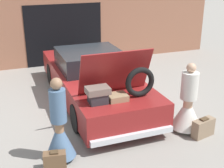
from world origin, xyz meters
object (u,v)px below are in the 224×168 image
at_px(person_right, 188,107).
at_px(suitcase_beside_right_person, 203,128).
at_px(car, 94,79).
at_px(person_left, 60,132).
at_px(suitcase_beside_left_person, 55,161).

bearing_deg(person_right, suitcase_beside_right_person, -169.05).
distance_m(car, suitcase_beside_right_person, 3.20).
distance_m(person_left, suitcase_beside_right_person, 3.10).
distance_m(person_right, suitcase_beside_left_person, 3.11).
xyz_separation_m(car, suitcase_beside_right_person, (1.63, -2.73, -0.40)).
bearing_deg(suitcase_beside_right_person, suitcase_beside_left_person, -179.40).
distance_m(suitcase_beside_left_person, suitcase_beside_right_person, 3.24).
height_order(person_left, person_right, person_left).
bearing_deg(person_left, suitcase_beside_right_person, 94.77).
bearing_deg(suitcase_beside_left_person, suitcase_beside_right_person, 0.60).
xyz_separation_m(person_left, suitcase_beside_right_person, (3.07, -0.25, -0.39)).
bearing_deg(person_right, person_left, 78.49).
bearing_deg(car, suitcase_beside_right_person, -59.25).
height_order(person_left, suitcase_beside_right_person, person_left).
distance_m(car, suitcase_beside_left_person, 3.23).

